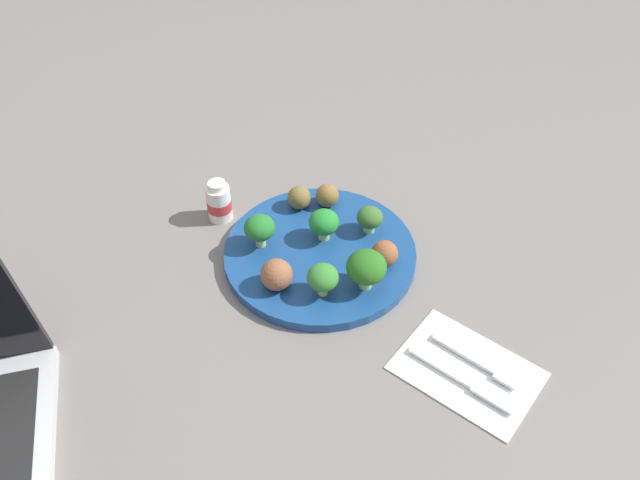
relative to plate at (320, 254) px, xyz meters
The scene contains 15 objects.
ground_plane 0.01m from the plate, ahead, with size 4.00×4.00×0.00m, color slate.
plate is the anchor object (origin of this frame).
broccoli_floret_front_right 0.05m from the plate, 117.64° to the left, with size 0.04×0.04×0.05m.
broccoli_floret_mid_right 0.10m from the plate, ahead, with size 0.05×0.05×0.06m.
broccoli_floret_far_rim 0.10m from the plate, 146.80° to the right, with size 0.05×0.05×0.05m.
broccoli_floret_back_right 0.09m from the plate, 47.36° to the right, with size 0.04×0.04×0.05m.
broccoli_floret_near_rim 0.09m from the plate, 69.26° to the left, with size 0.04×0.04×0.04m.
meatball_near_rim 0.10m from the plate, 90.22° to the right, with size 0.04×0.04×0.04m, color brown.
meatball_front_left 0.10m from the plate, 123.78° to the left, with size 0.04×0.04×0.04m, color brown.
meatball_mid_right 0.10m from the plate, 148.73° to the left, with size 0.04×0.04×0.04m, color brown.
meatball_center 0.10m from the plate, 23.55° to the left, with size 0.04×0.04×0.04m, color brown.
napkin 0.27m from the plate, ahead, with size 0.17×0.12×0.01m, color white.
fork 0.28m from the plate, ahead, with size 0.12×0.02×0.01m.
knife 0.28m from the plate, 10.65° to the right, with size 0.15×0.02×0.01m.
yogurt_bottle 0.18m from the plate, 169.70° to the right, with size 0.04×0.04×0.07m.
Camera 1 is at (0.44, -0.52, 0.70)m, focal length 37.26 mm.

